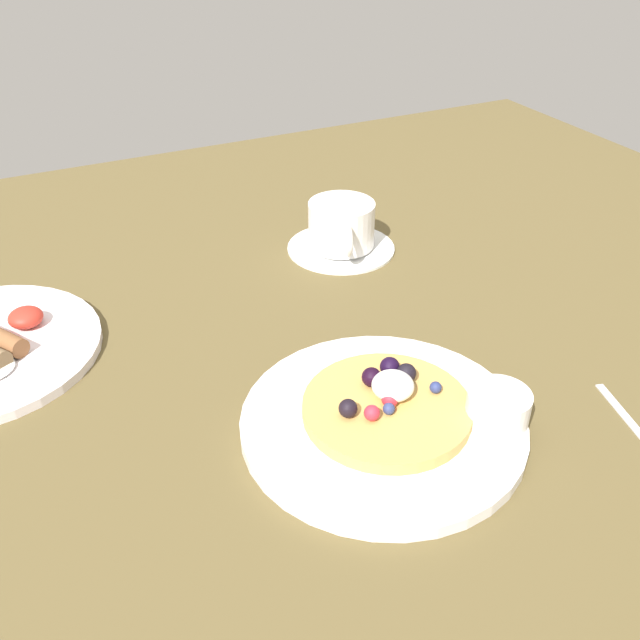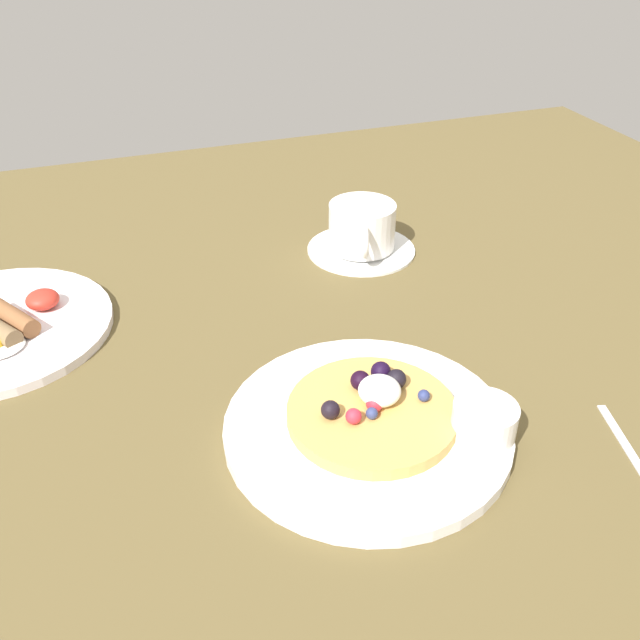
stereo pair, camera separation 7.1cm
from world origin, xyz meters
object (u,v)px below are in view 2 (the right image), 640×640
syrup_ramekin (484,420)px  coffee_saucer (361,248)px  coffee_cup (362,226)px  pancake_plate (367,427)px

syrup_ramekin → coffee_saucer: syrup_ramekin is taller
coffee_saucer → syrup_ramekin: bearing=-95.9°
coffee_cup → syrup_ramekin: bearing=-95.8°
coffee_saucer → coffee_cup: bearing=-108.7°
syrup_ramekin → coffee_cup: size_ratio=0.50×
pancake_plate → coffee_cup: coffee_cup is taller
coffee_saucer → coffee_cup: (-0.05, -0.14, 3.47)cm
pancake_plate → coffee_cup: (12.96, 33.25, 3.18)cm
pancake_plate → syrup_ramekin: bearing=-28.5°
syrup_ramekin → coffee_cup: coffee_cup is taller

